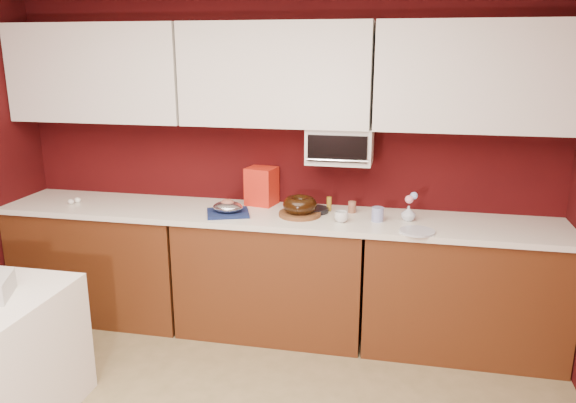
# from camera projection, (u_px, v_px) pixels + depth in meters

# --- Properties ---
(wall_back) EXTENTS (4.00, 0.02, 2.50)m
(wall_back) POSITION_uv_depth(u_px,v_px,m) (282.00, 156.00, 4.16)
(wall_back) COLOR #390708
(wall_back) RESTS_ON floor
(base_cabinet_left) EXTENTS (1.31, 0.58, 0.86)m
(base_cabinet_left) POSITION_uv_depth(u_px,v_px,m) (105.00, 261.00, 4.35)
(base_cabinet_left) COLOR #532810
(base_cabinet_left) RESTS_ON floor
(base_cabinet_center) EXTENTS (1.31, 0.58, 0.86)m
(base_cabinet_center) POSITION_uv_depth(u_px,v_px,m) (273.00, 275.00, 4.08)
(base_cabinet_center) COLOR #532810
(base_cabinet_center) RESTS_ON floor
(base_cabinet_right) EXTENTS (1.31, 0.58, 0.86)m
(base_cabinet_right) POSITION_uv_depth(u_px,v_px,m) (463.00, 291.00, 3.82)
(base_cabinet_right) COLOR #532810
(base_cabinet_right) RESTS_ON floor
(countertop) EXTENTS (4.00, 0.62, 0.04)m
(countertop) POSITION_uv_depth(u_px,v_px,m) (272.00, 216.00, 3.96)
(countertop) COLOR white
(countertop) RESTS_ON base_cabinet_center
(upper_cabinet_left) EXTENTS (1.31, 0.33, 0.70)m
(upper_cabinet_left) POSITION_uv_depth(u_px,v_px,m) (99.00, 73.00, 4.11)
(upper_cabinet_left) COLOR white
(upper_cabinet_left) RESTS_ON wall_back
(upper_cabinet_center) EXTENTS (1.31, 0.33, 0.70)m
(upper_cabinet_center) POSITION_uv_depth(u_px,v_px,m) (276.00, 75.00, 3.84)
(upper_cabinet_center) COLOR white
(upper_cabinet_center) RESTS_ON wall_back
(upper_cabinet_right) EXTENTS (1.31, 0.33, 0.70)m
(upper_cabinet_right) POSITION_uv_depth(u_px,v_px,m) (479.00, 77.00, 3.58)
(upper_cabinet_right) COLOR white
(upper_cabinet_right) RESTS_ON wall_back
(toaster_oven) EXTENTS (0.45, 0.30, 0.25)m
(toaster_oven) POSITION_uv_depth(u_px,v_px,m) (340.00, 145.00, 3.90)
(toaster_oven) COLOR white
(toaster_oven) RESTS_ON upper_cabinet_center
(toaster_oven_door) EXTENTS (0.40, 0.02, 0.18)m
(toaster_oven_door) POSITION_uv_depth(u_px,v_px,m) (337.00, 149.00, 3.75)
(toaster_oven_door) COLOR black
(toaster_oven_door) RESTS_ON toaster_oven
(toaster_oven_handle) EXTENTS (0.42, 0.02, 0.02)m
(toaster_oven_handle) POSITION_uv_depth(u_px,v_px,m) (337.00, 160.00, 3.75)
(toaster_oven_handle) COLOR silver
(toaster_oven_handle) RESTS_ON toaster_oven
(cake_base) EXTENTS (0.35, 0.35, 0.03)m
(cake_base) POSITION_uv_depth(u_px,v_px,m) (300.00, 214.00, 3.89)
(cake_base) COLOR brown
(cake_base) RESTS_ON countertop
(bundt_cake) EXTENTS (0.26, 0.26, 0.10)m
(bundt_cake) POSITION_uv_depth(u_px,v_px,m) (300.00, 205.00, 3.88)
(bundt_cake) COLOR black
(bundt_cake) RESTS_ON cake_base
(navy_towel) EXTENTS (0.35, 0.33, 0.02)m
(navy_towel) POSITION_uv_depth(u_px,v_px,m) (228.00, 213.00, 3.92)
(navy_towel) COLOR #131F4A
(navy_towel) RESTS_ON countertop
(foil_ham_nest) EXTENTS (0.22, 0.18, 0.08)m
(foil_ham_nest) POSITION_uv_depth(u_px,v_px,m) (228.00, 207.00, 3.91)
(foil_ham_nest) COLOR silver
(foil_ham_nest) RESTS_ON navy_towel
(roasted_ham) EXTENTS (0.11, 0.09, 0.06)m
(roasted_ham) POSITION_uv_depth(u_px,v_px,m) (228.00, 204.00, 3.91)
(roasted_ham) COLOR #A55D4B
(roasted_ham) RESTS_ON foil_ham_nest
(pandoro_box) EXTENTS (0.24, 0.22, 0.28)m
(pandoro_box) POSITION_uv_depth(u_px,v_px,m) (262.00, 186.00, 4.15)
(pandoro_box) COLOR #B40C16
(pandoro_box) RESTS_ON countertop
(dark_pan) EXTENTS (0.21, 0.21, 0.03)m
(dark_pan) POSITION_uv_depth(u_px,v_px,m) (315.00, 210.00, 3.98)
(dark_pan) COLOR black
(dark_pan) RESTS_ON countertop
(coffee_mug) EXTENTS (0.09, 0.09, 0.09)m
(coffee_mug) POSITION_uv_depth(u_px,v_px,m) (341.00, 216.00, 3.75)
(coffee_mug) COLOR silver
(coffee_mug) RESTS_ON countertop
(blue_jar) EXTENTS (0.08, 0.08, 0.10)m
(blue_jar) POSITION_uv_depth(u_px,v_px,m) (378.00, 214.00, 3.76)
(blue_jar) COLOR navy
(blue_jar) RESTS_ON countertop
(flower_vase) EXTENTS (0.08, 0.08, 0.12)m
(flower_vase) POSITION_uv_depth(u_px,v_px,m) (408.00, 212.00, 3.77)
(flower_vase) COLOR silver
(flower_vase) RESTS_ON countertop
(flower_pink) EXTENTS (0.06, 0.06, 0.06)m
(flower_pink) POSITION_uv_depth(u_px,v_px,m) (409.00, 199.00, 3.75)
(flower_pink) COLOR pink
(flower_pink) RESTS_ON flower_vase
(flower_blue) EXTENTS (0.05, 0.05, 0.05)m
(flower_blue) POSITION_uv_depth(u_px,v_px,m) (414.00, 196.00, 3.76)
(flower_blue) COLOR #96ADF0
(flower_blue) RESTS_ON flower_vase
(china_plate) EXTENTS (0.29, 0.29, 0.01)m
(china_plate) POSITION_uv_depth(u_px,v_px,m) (417.00, 231.00, 3.54)
(china_plate) COLOR silver
(china_plate) RESTS_ON countertop
(amber_bottle) EXTENTS (0.04, 0.04, 0.10)m
(amber_bottle) POSITION_uv_depth(u_px,v_px,m) (329.00, 204.00, 4.00)
(amber_bottle) COLOR olive
(amber_bottle) RESTS_ON countertop
(paper_cup) EXTENTS (0.06, 0.06, 0.08)m
(paper_cup) POSITION_uv_depth(u_px,v_px,m) (352.00, 207.00, 3.96)
(paper_cup) COLOR #955D43
(paper_cup) RESTS_ON countertop
(egg_left) EXTENTS (0.06, 0.05, 0.04)m
(egg_left) POSITION_uv_depth(u_px,v_px,m) (71.00, 202.00, 4.18)
(egg_left) COLOR silver
(egg_left) RESTS_ON countertop
(egg_right) EXTENTS (0.06, 0.05, 0.04)m
(egg_right) POSITION_uv_depth(u_px,v_px,m) (78.00, 200.00, 4.23)
(egg_right) COLOR white
(egg_right) RESTS_ON countertop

